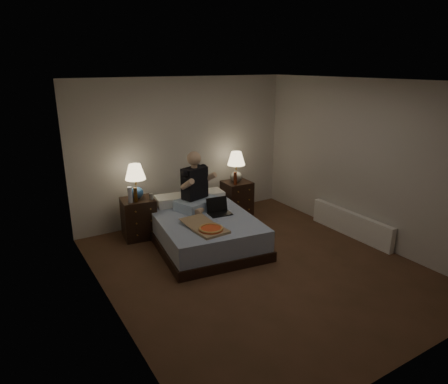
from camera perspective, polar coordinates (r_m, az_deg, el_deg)
floor at (r=5.67m, az=4.84°, el=-10.62°), size 4.00×4.50×0.00m
ceiling at (r=4.99m, az=5.61°, el=15.51°), size 4.00×4.50×0.00m
wall_back at (r=7.07m, az=-5.75°, el=5.96°), size 4.00×0.00×2.50m
wall_front at (r=3.75m, az=26.19°, el=-6.80°), size 4.00×0.00×2.50m
wall_left at (r=4.36m, az=-16.48°, el=-2.31°), size 0.00×4.50×2.50m
wall_right at (r=6.55m, az=19.44°, el=4.07°), size 0.00×4.50×2.50m
bed at (r=6.22m, az=-2.85°, el=-5.50°), size 1.64×2.04×0.47m
nightstand_left at (r=6.58m, az=-12.08°, el=-3.69°), size 0.55×0.51×0.65m
nightstand_right at (r=7.42m, az=1.84°, el=-0.88°), size 0.50×0.45×0.63m
lamp_left at (r=6.42m, az=-12.49°, el=1.46°), size 0.34×0.34×0.56m
lamp_right at (r=7.25m, az=1.75°, el=3.60°), size 0.38×0.38×0.56m
water_bottle at (r=6.30m, az=-13.27°, el=-0.39°), size 0.07×0.07×0.25m
soda_can at (r=6.38m, az=-10.38°, el=-0.67°), size 0.07×0.07×0.10m
beer_bottle_left at (r=6.32m, az=-12.53°, el=-0.38°), size 0.06×0.06×0.23m
beer_bottle_right at (r=7.13m, az=1.61°, el=1.97°), size 0.06×0.06×0.23m
person at (r=6.33m, az=-3.92°, el=1.61°), size 0.78×0.69×0.93m
laptop at (r=6.17m, az=-0.58°, el=-2.15°), size 0.37×0.32×0.24m
pizza_box at (r=5.56m, az=-1.88°, el=-5.36°), size 0.45×0.79×0.08m
radiator at (r=6.86m, az=17.66°, el=-4.38°), size 0.10×1.60×0.40m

